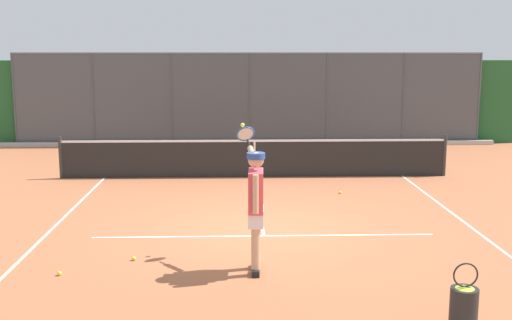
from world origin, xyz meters
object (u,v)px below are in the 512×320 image
tennis_player (256,201)px  ball_basket (464,307)px  tennis_ball_near_net (340,192)px  tennis_ball_near_baseline (59,273)px  tennis_ball_by_sideline (134,258)px

tennis_player → ball_basket: size_ratio=2.50×
tennis_ball_near_net → tennis_ball_near_baseline: same height
tennis_ball_near_baseline → ball_basket: ball_basket is taller
tennis_player → tennis_ball_by_sideline: size_ratio=31.29×
tennis_player → tennis_ball_near_baseline: 3.01m
tennis_ball_by_sideline → ball_basket: ball_basket is taller
tennis_ball_near_net → ball_basket: size_ratio=0.08×
tennis_ball_near_baseline → ball_basket: 5.52m
tennis_player → tennis_ball_near_net: size_ratio=31.29×
tennis_ball_by_sideline → ball_basket: size_ratio=0.08×
tennis_ball_near_net → tennis_ball_by_sideline: bearing=48.5°
tennis_ball_near_net → ball_basket: bearing=92.0°
ball_basket → tennis_player: bearing=-41.8°
tennis_player → ball_basket: tennis_player is taller
tennis_ball_near_baseline → ball_basket: size_ratio=0.08×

